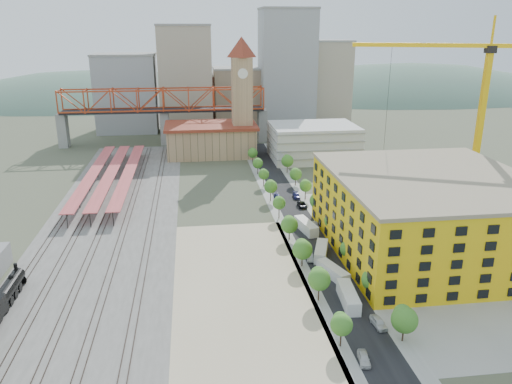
{
  "coord_description": "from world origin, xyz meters",
  "views": [
    {
      "loc": [
        -12.99,
        -124.45,
        51.33
      ],
      "look_at": [
        3.24,
        -0.54,
        10.0
      ],
      "focal_mm": 35.0,
      "sensor_mm": 36.0,
      "label": 1
    }
  ],
  "objects": [
    {
      "name": "site_trailer_c",
      "position": [
        16.0,
        -20.74,
        1.34
      ],
      "size": [
        5.57,
        10.09,
        2.68
      ],
      "primitive_type": "cube",
      "rotation": [
        0.0,
        0.0,
        -0.33
      ],
      "color": "silver",
      "rests_on": "ground"
    },
    {
      "name": "site_trailer_d",
      "position": [
        16.0,
        -5.13,
        1.4
      ],
      "size": [
        4.61,
        10.52,
        2.79
      ],
      "primitive_type": "cube",
      "rotation": [
        0.0,
        0.0,
        0.2
      ],
      "color": "silver",
      "rests_on": "ground"
    },
    {
      "name": "car_2",
      "position": [
        13.0,
        -15.78,
        0.71
      ],
      "size": [
        3.01,
        5.37,
        1.42
      ],
      "primitive_type": "imported",
      "rotation": [
        0.0,
        0.0,
        -0.13
      ],
      "color": "black",
      "rests_on": "ground"
    },
    {
      "name": "truss_bridge",
      "position": [
        -25.0,
        105.0,
        18.86
      ],
      "size": [
        94.0,
        9.6,
        25.6
      ],
      "color": "gray",
      "rests_on": "ground"
    },
    {
      "name": "site_trailer_a",
      "position": [
        16.0,
        -41.76,
        1.4
      ],
      "size": [
        3.51,
        10.43,
        2.8
      ],
      "primitive_type": "cube",
      "rotation": [
        0.0,
        0.0,
        -0.08
      ],
      "color": "silver",
      "rests_on": "ground"
    },
    {
      "name": "locomotive",
      "position": [
        -50.0,
        -35.3,
        2.15
      ],
      "size": [
        2.99,
        23.03,
        5.76
      ],
      "color": "black",
      "rests_on": "ground"
    },
    {
      "name": "construction_pad",
      "position": [
        45.0,
        -20.0,
        0.03
      ],
      "size": [
        50.0,
        90.0,
        0.06
      ],
      "primitive_type": "cube",
      "color": "gray",
      "rests_on": "ground"
    },
    {
      "name": "street_trees",
      "position": [
        16.0,
        5.0,
        0.0
      ],
      "size": [
        15.4,
        124.4,
        8.0
      ],
      "color": "#407122",
      "rests_on": "ground"
    },
    {
      "name": "construction_building",
      "position": [
        42.0,
        -20.0,
        9.41
      ],
      "size": [
        44.6,
        50.6,
        18.8
      ],
      "color": "yellow",
      "rests_on": "ground"
    },
    {
      "name": "distant_hills",
      "position": [
        45.28,
        260.0,
        -79.54
      ],
      "size": [
        647.0,
        264.0,
        227.0
      ],
      "color": "#4C6B59",
      "rests_on": "ground"
    },
    {
      "name": "car_6",
      "position": [
        19.0,
        13.2,
        0.71
      ],
      "size": [
        2.4,
        5.13,
        1.42
      ],
      "primitive_type": "imported",
      "rotation": [
        0.0,
        0.0,
        -0.01
      ],
      "color": "black",
      "rests_on": "ground"
    },
    {
      "name": "car_3",
      "position": [
        13.0,
        21.35,
        0.66
      ],
      "size": [
        2.35,
        4.72,
        1.32
      ],
      "primitive_type": "imported",
      "rotation": [
        0.0,
        0.0,
        0.11
      ],
      "color": "navy",
      "rests_on": "ground"
    },
    {
      "name": "ballast_strip",
      "position": [
        -36.0,
        17.5,
        0.03
      ],
      "size": [
        36.0,
        165.0,
        0.06
      ],
      "primitive_type": "cube",
      "color": "#605E59",
      "rests_on": "ground"
    },
    {
      "name": "platform_canopies",
      "position": [
        -41.0,
        45.0,
        3.99
      ],
      "size": [
        16.0,
        80.0,
        4.12
      ],
      "color": "#D05055",
      "rests_on": "ground"
    },
    {
      "name": "street_asphalt",
      "position": [
        16.0,
        15.0,
        0.03
      ],
      "size": [
        12.0,
        170.0,
        0.06
      ],
      "primitive_type": "cube",
      "color": "black",
      "rests_on": "ground"
    },
    {
      "name": "station_hall",
      "position": [
        -5.0,
        82.0,
        6.67
      ],
      "size": [
        38.0,
        24.0,
        13.1
      ],
      "color": "tan",
      "rests_on": "ground"
    },
    {
      "name": "car_7",
      "position": [
        19.0,
        21.75,
        0.73
      ],
      "size": [
        2.43,
        5.18,
        1.46
      ],
      "primitive_type": "imported",
      "rotation": [
        0.0,
        0.0,
        -0.08
      ],
      "color": "navy",
      "rests_on": "ground"
    },
    {
      "name": "sidewalk_west",
      "position": [
        10.5,
        15.0,
        0.02
      ],
      "size": [
        3.0,
        170.0,
        0.04
      ],
      "primitive_type": "cube",
      "color": "gray",
      "rests_on": "ground"
    },
    {
      "name": "parking_garage",
      "position": [
        36.0,
        70.0,
        7.0
      ],
      "size": [
        34.0,
        26.0,
        14.0
      ],
      "primitive_type": "cube",
      "color": "silver",
      "rests_on": "ground"
    },
    {
      "name": "car_5",
      "position": [
        19.0,
        -2.61,
        0.67
      ],
      "size": [
        1.55,
        4.09,
        1.33
      ],
      "primitive_type": "imported",
      "rotation": [
        0.0,
        0.0,
        -0.04
      ],
      "color": "#A1A2A6",
      "rests_on": "ground"
    },
    {
      "name": "rail_tracks",
      "position": [
        -37.8,
        17.5,
        0.15
      ],
      "size": [
        26.56,
        160.0,
        0.18
      ],
      "color": "#382B23",
      "rests_on": "ground"
    },
    {
      "name": "site_trailer_b",
      "position": [
        16.0,
        -30.9,
        1.27
      ],
      "size": [
        5.37,
        9.53,
        2.53
      ],
      "primitive_type": "cube",
      "rotation": [
        0.0,
        0.0,
        0.34
      ],
      "color": "silver",
      "rests_on": "ground"
    },
    {
      "name": "ground",
      "position": [
        0.0,
        0.0,
        0.0
      ],
      "size": [
        400.0,
        400.0,
        0.0
      ],
      "primitive_type": "plane",
      "color": "#474C38",
      "rests_on": "ground"
    },
    {
      "name": "skyline",
      "position": [
        7.47,
        142.31,
        22.81
      ],
      "size": [
        133.0,
        46.0,
        60.0
      ],
      "color": "#9EA0A3",
      "rests_on": "ground"
    },
    {
      "name": "dirt_lot",
      "position": [
        -4.0,
        -31.5,
        0.03
      ],
      "size": [
        28.0,
        67.0,
        0.06
      ],
      "primitive_type": "cube",
      "color": "tan",
      "rests_on": "ground"
    },
    {
      "name": "clock_tower",
      "position": [
        8.0,
        79.99,
        28.7
      ],
      "size": [
        12.0,
        12.0,
        52.0
      ],
      "color": "tan",
      "rests_on": "ground"
    },
    {
      "name": "car_1",
      "position": [
        13.0,
        -22.12,
        0.68
      ],
      "size": [
        1.92,
        4.29,
        1.37
      ],
      "primitive_type": "imported",
      "rotation": [
        0.0,
        0.0,
        -0.12
      ],
      "color": "#A1A0A6",
      "rests_on": "ground"
    },
    {
      "name": "car_0",
      "position": [
        13.0,
        -59.64,
        0.73
      ],
      "size": [
        2.3,
        4.5,
        1.47
      ],
      "primitive_type": "imported",
      "rotation": [
        0.0,
        0.0,
        -0.14
      ],
      "color": "silver",
      "rests_on": "ground"
    },
    {
      "name": "tower_crane",
      "position": [
        66.59,
        10.11,
        33.61
      ],
      "size": [
        47.9,
        20.99,
        54.46
      ],
      "color": "yellow",
      "rests_on": "ground"
    },
    {
      "name": "sidewalk_east",
      "position": [
        21.5,
        15.0,
        0.02
      ],
      "size": [
        3.0,
        170.0,
        0.04
      ],
      "primitive_type": "cube",
      "color": "gray",
      "rests_on": "ground"
    },
    {
      "name": "car_4",
      "position": [
        19.0,
        -50.21,
        0.8
      ],
      "size": [
        2.28,
        4.83,
        1.6
      ],
      "primitive_type": "imported",
      "rotation": [
        0.0,
        0.0,
        0.09
      ],
      "color": "silver",
      "rests_on": "ground"
    }
  ]
}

